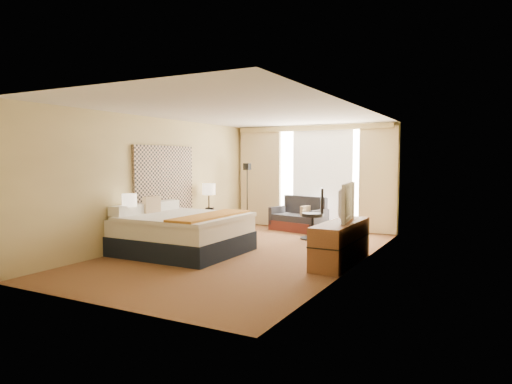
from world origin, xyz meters
The scene contains 21 objects.
floor centered at (0.00, 0.00, 0.00)m, with size 4.20×7.00×0.02m, color #5F2A1B.
ceiling centered at (0.00, 0.00, 2.60)m, with size 4.20×7.00×0.02m, color silver.
wall_back centered at (0.00, 3.50, 1.30)m, with size 4.20×0.02×2.60m, color #E0CB88.
wall_front centered at (0.00, -3.50, 1.30)m, with size 4.20×0.02×2.60m, color #E0CB88.
wall_left centered at (-2.10, 0.00, 1.30)m, with size 0.02×7.00×2.60m, color #E0CB88.
wall_right centered at (2.10, 0.00, 1.30)m, with size 0.02×7.00×2.60m, color #E0CB88.
headboard centered at (-2.06, 0.20, 1.28)m, with size 0.06×1.85×1.50m, color black.
nightstand_left centered at (-1.87, -1.05, 0.28)m, with size 0.45×0.52×0.55m, color #945A35.
nightstand_right centered at (-1.87, 1.45, 0.28)m, with size 0.45×0.52×0.55m, color #945A35.
media_dresser centered at (1.83, 0.00, 0.35)m, with size 0.50×1.80×0.70m, color #945A35.
window centered at (0.25, 3.47, 1.32)m, with size 2.30×0.02×2.30m, color white.
curtains centered at (0.00, 3.39, 1.41)m, with size 4.12×0.19×2.56m.
bed centered at (-1.06, -0.53, 0.38)m, with size 2.12×1.94×1.03m.
loveseat centered at (-0.18, 3.02, 0.28)m, with size 1.47×1.01×0.83m.
floor_lamp centered at (-1.49, 2.73, 1.17)m, with size 0.21×0.21×1.65m.
desk_chair centered at (0.61, 2.03, 0.50)m, with size 0.56×0.56×1.12m.
lamp_left centered at (-1.84, -1.07, 0.99)m, with size 0.27×0.27×0.56m.
lamp_right centered at (-1.83, 1.50, 1.04)m, with size 0.30×0.30×0.63m.
tissue_box centered at (-1.74, -0.91, 0.60)m, with size 0.12×0.12×0.11m, color #94C7E5.
telephone centered at (-1.83, 1.53, 0.58)m, with size 0.18×0.14×0.07m, color black.
television centered at (1.78, 0.16, 1.02)m, with size 1.12×0.15×0.64m, color black.
Camera 1 is at (4.13, -7.32, 1.73)m, focal length 32.00 mm.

